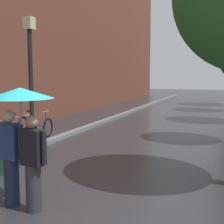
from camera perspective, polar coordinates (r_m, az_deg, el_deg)
ground_plane at (r=5.82m, az=-7.16°, el=-16.62°), size 80.00×80.00×0.00m
kerb_strip at (r=15.93m, az=-0.09°, el=-1.14°), size 0.30×36.00×0.12m
parked_bicycle_1 at (r=10.76m, az=-18.95°, el=-3.81°), size 1.17×0.84×0.96m
parked_bicycle_2 at (r=11.39m, az=-16.31°, el=-3.11°), size 1.08×0.70×0.96m
parked_bicycle_3 at (r=12.07m, az=-13.47°, el=-2.47°), size 1.14×0.80×0.96m
couple_under_umbrella at (r=5.62m, az=-15.89°, el=-2.93°), size 1.12×1.12×2.08m
street_lamp_post at (r=8.91m, az=-14.22°, el=6.23°), size 0.24×0.24×3.77m
litter_bin at (r=7.92m, az=-18.48°, el=-7.24°), size 0.44×0.44×0.85m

